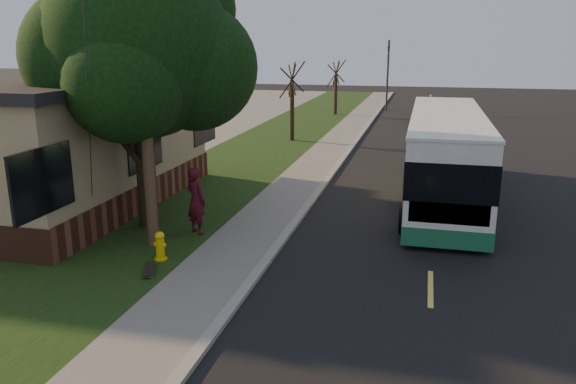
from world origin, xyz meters
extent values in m
plane|color=black|center=(0.00, 0.00, 0.00)|extent=(120.00, 120.00, 0.00)
cube|color=black|center=(4.00, 10.00, 0.01)|extent=(8.00, 80.00, 0.01)
cube|color=gray|center=(0.00, 10.00, 0.06)|extent=(0.25, 80.00, 0.12)
cube|color=slate|center=(-1.00, 10.00, 0.04)|extent=(2.00, 80.00, 0.08)
cube|color=black|center=(-4.50, 10.00, 0.04)|extent=(5.00, 80.00, 0.07)
cube|color=slate|center=(-14.50, 10.00, 0.02)|extent=(15.00, 80.00, 0.04)
cylinder|color=yellow|center=(-2.60, 0.00, 0.35)|extent=(0.22, 0.22, 0.55)
sphere|color=yellow|center=(-2.60, 0.00, 0.69)|extent=(0.24, 0.24, 0.24)
cylinder|color=yellow|center=(-2.60, 0.00, 0.47)|extent=(0.30, 0.10, 0.10)
cylinder|color=yellow|center=(-2.60, 0.00, 0.47)|extent=(0.10, 0.18, 0.10)
cylinder|color=yellow|center=(-2.60, 0.00, 0.09)|extent=(0.32, 0.32, 0.04)
cylinder|color=#473321|center=(-3.30, 1.00, 4.57)|extent=(0.30, 0.30, 9.00)
cylinder|color=#2D2D30|center=(-4.20, -0.10, 3.80)|extent=(2.52, 3.21, 7.60)
cylinder|color=black|center=(-4.20, 2.50, 2.07)|extent=(0.56, 0.56, 4.00)
sphere|color=black|center=(-4.20, 2.50, 5.27)|extent=(5.20, 5.20, 5.20)
sphere|color=black|center=(-2.80, 3.10, 4.67)|extent=(3.60, 3.60, 3.60)
sphere|color=black|center=(-5.40, 2.10, 4.97)|extent=(3.80, 3.80, 3.80)
sphere|color=black|center=(-3.90, 1.20, 4.37)|extent=(3.20, 3.20, 3.20)
sphere|color=black|center=(-4.80, 3.90, 5.67)|extent=(3.40, 3.40, 3.40)
sphere|color=black|center=(-3.30, 3.70, 6.27)|extent=(3.00, 3.00, 3.00)
cylinder|color=black|center=(-3.50, 18.00, 1.72)|extent=(0.24, 0.24, 3.30)
cylinder|color=black|center=(-3.50, 18.00, 3.37)|extent=(1.38, 0.57, 2.01)
cylinder|color=black|center=(-3.50, 18.00, 3.37)|extent=(0.74, 1.21, 1.58)
cylinder|color=black|center=(-3.50, 18.00, 3.37)|extent=(0.65, 1.05, 1.95)
cylinder|color=black|center=(-3.50, 18.00, 3.37)|extent=(1.28, 0.53, 1.33)
cylinder|color=black|center=(-3.50, 18.00, 3.37)|extent=(0.75, 1.21, 1.70)
cylinder|color=black|center=(-3.00, 30.00, 1.58)|extent=(0.24, 0.24, 3.03)
cylinder|color=black|center=(-3.00, 30.00, 3.10)|extent=(1.38, 0.57, 2.01)
cylinder|color=black|center=(-3.00, 30.00, 3.10)|extent=(0.74, 1.21, 1.58)
cylinder|color=black|center=(-3.00, 30.00, 3.10)|extent=(0.65, 1.05, 1.95)
cylinder|color=black|center=(-3.00, 30.00, 3.10)|extent=(1.28, 0.53, 1.33)
cylinder|color=black|center=(-3.00, 30.00, 3.10)|extent=(0.75, 1.21, 1.70)
cylinder|color=#2D2D30|center=(0.50, 34.00, 2.75)|extent=(0.16, 0.16, 5.50)
imported|color=black|center=(0.50, 34.00, 4.50)|extent=(0.18, 0.22, 1.10)
cube|color=silver|center=(4.38, 7.82, 1.72)|extent=(2.32, 11.15, 2.51)
cube|color=#1C633E|center=(4.38, 7.82, 0.42)|extent=(2.34, 11.17, 0.51)
cube|color=black|center=(4.38, 7.82, 1.90)|extent=(2.36, 11.19, 1.02)
cube|color=black|center=(4.38, 2.27, 1.58)|extent=(2.02, 0.06, 1.49)
cube|color=yellow|center=(4.38, 2.28, 2.83)|extent=(1.49, 0.06, 0.33)
cube|color=#FFF2CC|center=(3.69, 2.26, 0.51)|extent=(0.23, 0.04, 0.14)
cube|color=#FFF2CC|center=(5.08, 2.26, 0.51)|extent=(0.23, 0.04, 0.14)
cube|color=silver|center=(4.38, 7.82, 2.99)|extent=(2.37, 11.20, 0.08)
cylinder|color=black|center=(3.22, 3.73, 0.43)|extent=(0.26, 0.85, 0.85)
cylinder|color=black|center=(5.55, 3.73, 0.43)|extent=(0.26, 0.85, 0.85)
cylinder|color=black|center=(3.22, 6.89, 0.43)|extent=(0.26, 0.85, 0.85)
cylinder|color=black|center=(5.55, 6.89, 0.43)|extent=(0.26, 0.85, 0.85)
cylinder|color=black|center=(3.22, 11.90, 0.43)|extent=(0.26, 0.85, 0.85)
cylinder|color=black|center=(5.55, 11.90, 0.43)|extent=(0.26, 0.85, 0.85)
imported|color=#440D19|center=(-2.50, 2.12, 1.04)|extent=(0.84, 0.74, 1.93)
cube|color=black|center=(-2.50, -0.80, 0.14)|extent=(0.56, 0.93, 0.02)
cylinder|color=silver|center=(-2.38, -1.09, 0.10)|extent=(0.21, 0.13, 0.06)
cylinder|color=silver|center=(-2.62, -0.51, 0.10)|extent=(0.21, 0.13, 0.06)
cube|color=black|center=(-8.37, 9.78, 0.58)|extent=(1.29, 1.03, 1.08)
cube|color=black|center=(-8.37, 9.78, 1.15)|extent=(1.34, 1.08, 0.07)
imported|color=black|center=(3.94, 27.16, 0.71)|extent=(1.97, 4.28, 1.42)
camera|label=1|loc=(3.66, -12.04, 5.37)|focal=35.00mm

